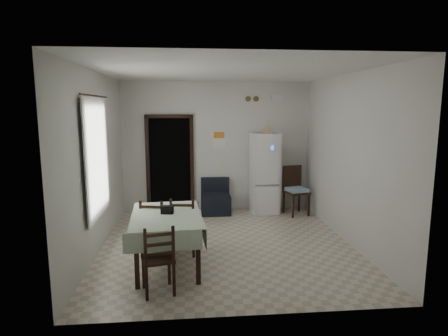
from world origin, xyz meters
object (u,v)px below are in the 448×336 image
object	(u,v)px
navy_seat	(216,196)
dining_chair_near_head	(158,258)
dining_chair_far_left	(155,226)
fridge	(264,173)
corner_chair	(297,191)
dining_table	(167,240)
dining_chair_far_right	(184,225)

from	to	relation	value
navy_seat	dining_chair_near_head	bearing A→B (deg)	-105.05
dining_chair_near_head	dining_chair_far_left	bearing A→B (deg)	-96.53
fridge	dining_chair_far_left	xyz separation A→B (m)	(-2.22, -2.23, -0.43)
navy_seat	dining_chair_near_head	world-z (taller)	dining_chair_near_head
fridge	corner_chair	xyz separation A→B (m)	(0.66, -0.26, -0.36)
dining_table	dining_chair_far_right	size ratio (longest dim) A/B	1.62
corner_chair	dining_chair_far_right	distance (m)	3.14
corner_chair	dining_chair_far_right	size ratio (longest dim) A/B	1.14
dining_table	fridge	bearing A→B (deg)	49.68
dining_chair_far_left	dining_chair_far_right	xyz separation A→B (m)	(0.46, -0.02, 0.01)
navy_seat	dining_chair_far_left	distance (m)	2.51
dining_table	dining_chair_far_left	xyz separation A→B (m)	(-0.22, 0.50, 0.06)
dining_table	dining_chair_far_right	world-z (taller)	dining_chair_far_right
corner_chair	dining_chair_far_right	xyz separation A→B (m)	(-2.42, -2.00, -0.06)
dining_table	dining_chair_far_right	xyz separation A→B (m)	(0.25, 0.48, 0.07)
navy_seat	dining_table	distance (m)	2.88
dining_chair_far_right	fridge	bearing A→B (deg)	-119.02
dining_table	dining_chair_near_head	bearing A→B (deg)	-98.90
dining_chair_far_left	dining_chair_far_right	world-z (taller)	dining_chair_far_right
dining_chair_far_right	dining_table	bearing A→B (deg)	71.45
fridge	corner_chair	world-z (taller)	fridge
navy_seat	corner_chair	distance (m)	1.77
dining_chair_far_left	dining_chair_near_head	bearing A→B (deg)	108.02
dining_chair_far_right	dining_chair_near_head	distance (m)	1.31
dining_table	dining_chair_near_head	world-z (taller)	dining_chair_near_head
corner_chair	dining_chair_near_head	bearing A→B (deg)	-144.82
fridge	dining_chair_far_left	world-z (taller)	fridge
dining_chair_far_right	dining_chair_near_head	xyz separation A→B (m)	(-0.31, -1.28, -0.01)
navy_seat	dining_chair_far_right	world-z (taller)	dining_chair_far_right
dining_table	dining_chair_near_head	size ratio (longest dim) A/B	1.66
dining_table	dining_chair_far_left	distance (m)	0.55
fridge	dining_chair_near_head	world-z (taller)	fridge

